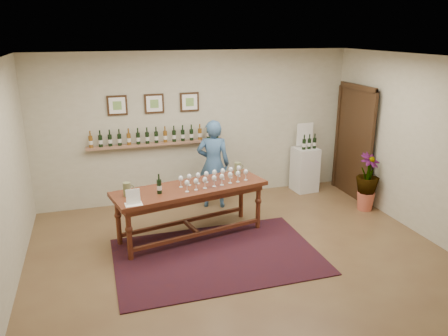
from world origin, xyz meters
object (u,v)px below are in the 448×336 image
object	(u,v)px
display_pedestal	(305,169)
person	(213,164)
tasting_table	(191,194)
potted_plant	(367,182)

from	to	relation	value
display_pedestal	person	distance (m)	2.05
display_pedestal	tasting_table	bearing A→B (deg)	-152.88
tasting_table	display_pedestal	world-z (taller)	display_pedestal
tasting_table	potted_plant	xyz separation A→B (m)	(3.28, 0.12, -0.19)
tasting_table	display_pedestal	distance (m)	3.02
potted_plant	person	world-z (taller)	person
display_pedestal	potted_plant	xyz separation A→B (m)	(0.60, -1.25, 0.09)
tasting_table	person	world-z (taller)	person
potted_plant	person	size ratio (longest dim) A/B	0.56
tasting_table	person	distance (m)	1.30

